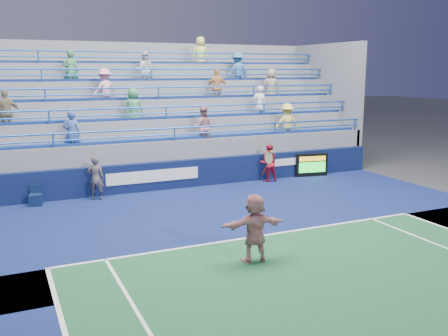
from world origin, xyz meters
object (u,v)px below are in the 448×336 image
serve_speed_board (312,165)px  tennis_player (255,228)px  judge_chair (36,199)px  line_judge (96,178)px  ball_girl (269,163)px

serve_speed_board → tennis_player: bearing=-131.8°
judge_chair → tennis_player: (4.42, -7.58, 0.61)m
serve_speed_board → line_judge: line_judge is taller
tennis_player → line_judge: (-2.38, 7.54, -0.06)m
judge_chair → ball_girl: size_ratio=0.47×
judge_chair → line_judge: 2.12m
serve_speed_board → judge_chair: serve_speed_board is taller
line_judge → serve_speed_board: bearing=-159.9°
judge_chair → tennis_player: size_ratio=0.27×
tennis_player → ball_girl: 8.94m
serve_speed_board → ball_girl: (-2.20, -0.10, 0.27)m
serve_speed_board → tennis_player: (-6.88, -7.71, 0.34)m
line_judge → ball_girl: line_judge is taller
serve_speed_board → tennis_player: tennis_player is taller
line_judge → judge_chair: bearing=18.2°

